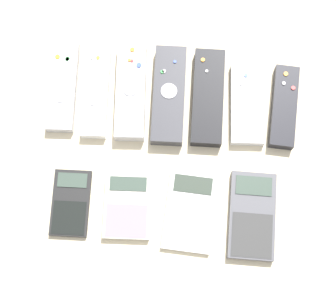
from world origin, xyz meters
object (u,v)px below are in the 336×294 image
object	(u,v)px
remote_2	(131,91)
calculator_3	(252,216)
remote_0	(63,86)
remote_4	(208,97)
remote_5	(247,104)
calculator_1	(127,206)
remote_1	(96,89)
calculator_0	(71,203)
calculator_2	(190,211)
remote_3	(169,95)
remote_6	(284,107)

from	to	relation	value
remote_2	calculator_3	bearing A→B (deg)	-45.75
remote_0	remote_4	distance (m)	0.27
remote_5	calculator_1	xyz separation A→B (m)	(-0.20, -0.21, -0.00)
remote_1	calculator_3	xyz separation A→B (m)	(0.30, -0.21, -0.00)
calculator_0	calculator_2	size ratio (longest dim) A/B	0.83
remote_3	remote_5	world-z (taller)	remote_3
calculator_3	remote_4	bearing A→B (deg)	113.16
remote_2	remote_6	size ratio (longest dim) A/B	1.19
remote_0	calculator_1	size ratio (longest dim) A/B	1.49
remote_1	remote_4	world-z (taller)	remote_4
remote_4	calculator_1	world-z (taller)	remote_4
calculator_2	remote_2	bearing A→B (deg)	123.34
remote_1	remote_2	world-z (taller)	remote_2
remote_1	remote_3	size ratio (longest dim) A/B	1.00
remote_4	remote_5	xyz separation A→B (m)	(0.07, -0.01, -0.00)
remote_3	remote_5	bearing A→B (deg)	-3.48
remote_1	remote_4	bearing A→B (deg)	-2.66
remote_5	calculator_2	distance (m)	0.22
remote_4	calculator_1	xyz separation A→B (m)	(-0.13, -0.21, -0.01)
remote_0	calculator_1	xyz separation A→B (m)	(0.14, -0.21, -0.00)
remote_6	calculator_2	world-z (taller)	remote_6
remote_5	remote_6	distance (m)	0.07
remote_6	calculator_3	xyz separation A→B (m)	(-0.05, -0.20, -0.00)
remote_0	calculator_3	bearing A→B (deg)	-33.25
remote_6	calculator_0	world-z (taller)	remote_6
remote_1	remote_2	bearing A→B (deg)	-2.51
remote_6	calculator_2	xyz separation A→B (m)	(-0.16, -0.20, -0.01)
calculator_2	remote_6	bearing A→B (deg)	55.23
remote_2	remote_6	bearing A→B (deg)	-5.03
calculator_3	remote_6	bearing A→B (deg)	76.22
calculator_1	calculator_0	bearing A→B (deg)	178.33
remote_2	calculator_3	xyz separation A→B (m)	(0.23, -0.21, -0.01)
remote_3	calculator_2	bearing A→B (deg)	-77.35
remote_2	calculator_0	size ratio (longest dim) A/B	1.56
remote_6	remote_1	bearing A→B (deg)	-178.34
calculator_2	calculator_3	xyz separation A→B (m)	(0.11, 0.00, 0.00)
remote_0	remote_1	size ratio (longest dim) A/B	0.94
remote_4	calculator_3	size ratio (longest dim) A/B	1.20
remote_4	remote_6	distance (m)	0.14
remote_0	remote_3	size ratio (longest dim) A/B	0.94
remote_3	calculator_3	world-z (taller)	remote_3
remote_1	calculator_1	distance (m)	0.23
remote_5	calculator_0	distance (m)	0.37
remote_0	calculator_0	distance (m)	0.22
remote_1	calculator_1	xyz separation A→B (m)	(0.08, -0.21, -0.00)
remote_2	calculator_0	world-z (taller)	remote_2
remote_5	calculator_0	world-z (taller)	remote_5
remote_0	remote_6	bearing A→B (deg)	-3.86
remote_2	calculator_3	size ratio (longest dim) A/B	1.22
remote_4	calculator_2	distance (m)	0.21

